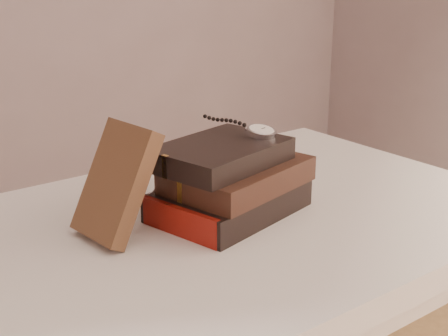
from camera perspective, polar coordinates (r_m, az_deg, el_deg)
table at (r=0.97m, az=-1.98°, el=-9.90°), size 1.00×0.60×0.75m
book_stack at (r=0.95m, az=0.54°, el=-1.16°), size 0.26×0.20×0.11m
journal at (r=0.87m, az=-9.77°, el=-1.31°), size 0.11×0.11×0.16m
pocket_watch at (r=0.97m, az=3.04°, el=3.45°), size 0.06×0.15×0.02m
eyeglasses at (r=0.94m, az=-6.21°, el=-0.77°), size 0.12×0.13×0.04m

